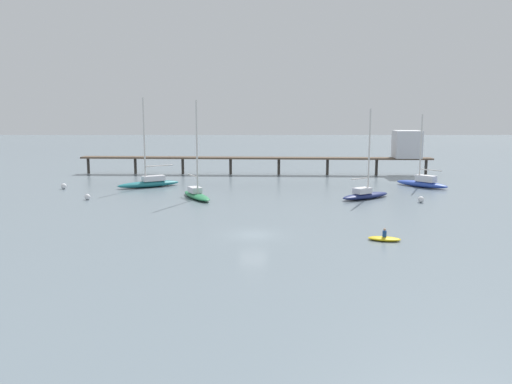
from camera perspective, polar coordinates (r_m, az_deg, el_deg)
ground_plane at (r=48.48m, az=-0.07°, el=-4.74°), size 400.00×400.00×0.00m
pier at (r=94.33m, az=10.90°, el=4.64°), size 63.49×6.31×7.99m
sailboat_green at (r=68.80m, az=-6.38°, el=-0.06°), size 5.37×8.38×12.84m
sailboat_navy at (r=69.48m, az=12.18°, el=-0.16°), size 7.77×6.18×11.75m
sailboat_teal at (r=79.94m, az=-11.46°, el=1.12°), size 9.35×6.61×13.42m
sailboat_blue at (r=82.24m, az=18.12°, el=1.04°), size 7.14×7.76×10.97m
dinghy_yellow at (r=47.68m, az=14.20°, el=-5.00°), size 3.12×2.00×1.14m
mooring_buoy_inner at (r=70.67m, az=-17.90°, el=-0.51°), size 0.76×0.76×0.76m
mooring_buoy_outer at (r=68.37m, az=17.97°, el=-0.80°), size 0.79×0.79×0.79m
mooring_buoy_far at (r=81.53m, az=-20.24°, el=0.61°), size 0.84×0.84×0.84m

